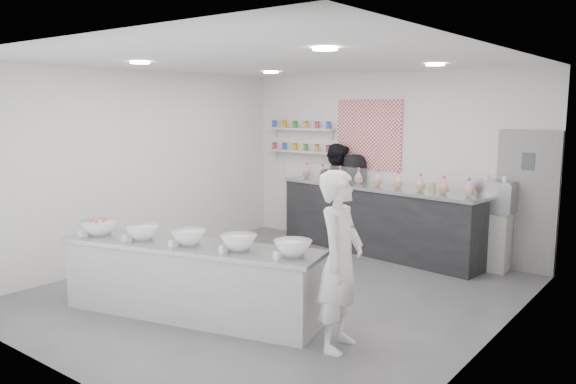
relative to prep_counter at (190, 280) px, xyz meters
The scene contains 26 objects.
floor 1.38m from the prep_counter, 78.07° to the left, with size 6.00×6.00×0.00m, color #515156.
ceiling 2.88m from the prep_counter, 78.07° to the left, with size 6.00×6.00×0.00m, color white.
back_wall 4.43m from the prep_counter, 86.37° to the left, with size 5.50×5.50×0.00m, color white.
left_wall 2.99m from the prep_counter, 152.57° to the left, with size 6.00×6.00×0.00m, color white.
right_wall 3.45m from the prep_counter, 23.06° to the left, with size 6.00×6.00×0.00m, color white.
back_door 5.01m from the prep_counter, 58.86° to the left, with size 0.88×0.04×2.10m, color gray.
pattern_panel 4.52m from the prep_counter, 91.05° to the left, with size 1.25×0.03×1.20m, color red.
jar_shelf_lower 4.59m from the prep_counter, 109.45° to the left, with size 1.45×0.22×0.04m, color silver.
jar_shelf_upper 4.71m from the prep_counter, 109.45° to the left, with size 1.45×0.22×0.04m, color silver.
preserve_jars 4.65m from the prep_counter, 109.53° to the left, with size 1.45×0.10×0.56m, color #CA2F59, non-canonical shape.
downlight_0 2.80m from the prep_counter, 165.76° to the left, with size 0.24×0.24×0.02m, color white.
downlight_1 3.06m from the prep_counter, ahead, with size 0.24×0.24×0.02m, color white.
downlight_2 4.01m from the prep_counter, 111.35° to the left, with size 0.24×0.24×0.02m, color white.
downlight_3 4.20m from the prep_counter, 59.92° to the left, with size 0.24×0.24×0.02m, color white.
prep_counter is the anchor object (origin of this frame).
back_bar 3.87m from the prep_counter, 84.90° to the left, with size 3.68×0.67×1.14m, color black.
sneeze_guard 3.65m from the prep_counter, 85.08° to the left, with size 3.62×0.02×0.31m, color white.
espresso_ledge 4.46m from the prep_counter, 65.87° to the left, with size 1.21×0.39×0.90m, color beige.
espresso_machine 4.66m from the prep_counter, 61.83° to the left, with size 0.57×0.39×0.43m, color #93969E.
cup_stacks 4.31m from the prep_counter, 72.63° to the left, with size 0.24×0.24×0.36m, color tan, non-canonical shape.
prep_bowls 0.52m from the prep_counter, 90.00° to the right, with size 3.01×0.51×0.16m, color white, non-canonical shape.
label_cards 0.70m from the prep_counter, 104.75° to the right, with size 2.66×0.04×0.07m, color white, non-canonical shape.
cookie_bags 3.96m from the prep_counter, 84.90° to the left, with size 3.35×0.15×0.27m, color pink, non-canonical shape.
woman_prep 1.94m from the prep_counter, ahead, with size 0.66×0.44×1.82m, color white.
staff_left 4.17m from the prep_counter, 98.57° to the left, with size 0.87×0.68×1.79m, color black.
staff_right 4.12m from the prep_counter, 93.57° to the left, with size 0.79×0.51×1.62m, color black.
Camera 1 is at (4.48, -5.57, 2.44)m, focal length 35.00 mm.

